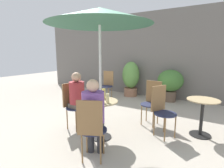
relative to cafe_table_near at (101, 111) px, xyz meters
The scene contains 17 objects.
ground_plane 0.57m from the cafe_table_near, behind, with size 20.00×20.00×0.00m, color #B2A899.
storefront_wall 3.74m from the cafe_table_near, 93.81° to the left, with size 10.00×0.06×3.00m.
cafe_table_near is the anchor object (origin of this frame).
cafe_table_far 1.93m from the cafe_table_near, 34.16° to the left, with size 0.58×0.58×0.72m.
bistro_chair_0 0.77m from the cafe_table_near, behind, with size 0.43×0.42×0.96m.
bistro_chair_1 0.77m from the cafe_table_near, 64.73° to the right, with size 0.46×0.47×0.96m.
bistro_chair_2 2.80m from the cafe_table_near, 120.42° to the left, with size 0.42×0.44×0.96m.
bistro_chair_3 1.31m from the cafe_table_near, 63.78° to the left, with size 0.42×0.42×0.96m.
bistro_chair_4 1.17m from the cafe_table_near, 37.27° to the left, with size 0.47×0.46×0.96m.
seated_person_0 0.65m from the cafe_table_near, behind, with size 0.32×0.31×1.20m.
seated_person_1 0.65m from the cafe_table_near, 64.73° to the right, with size 0.39×0.41×1.22m.
beer_glass_0 0.35m from the cafe_table_near, 113.57° to the right, with size 0.06×0.06×0.19m.
beer_glass_1 0.34m from the cafe_table_near, 11.62° to the right, with size 0.06×0.06×0.16m.
beer_glass_2 0.35m from the cafe_table_near, 105.73° to the left, with size 0.07×0.07×0.19m.
potted_plant_0 3.36m from the cafe_table_near, 106.02° to the left, with size 0.62×0.62×1.27m.
potted_plant_1 3.29m from the cafe_table_near, 81.53° to the left, with size 0.81×0.81×1.05m.
umbrella 1.67m from the cafe_table_near, 44.09° to the right, with size 1.81×1.81×2.34m.
Camera 1 is at (2.04, -2.52, 1.60)m, focal length 28.00 mm.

